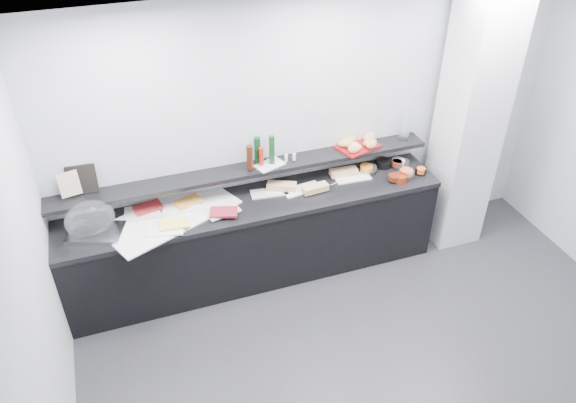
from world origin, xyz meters
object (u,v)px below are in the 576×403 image
object	(u,v)px
cloche_base	(96,233)
framed_print	(82,179)
bread_tray	(358,146)
carafe	(405,126)
sandwich_plate_mid	(302,189)
condiment_tray	(270,165)

from	to	relation	value
cloche_base	framed_print	distance (m)	0.47
bread_tray	carafe	xyz separation A→B (m)	(0.50, -0.01, 0.14)
sandwich_plate_mid	framed_print	xyz separation A→B (m)	(-1.92, 0.25, 0.37)
cloche_base	condiment_tray	size ratio (longest dim) A/B	1.69
cloche_base	carafe	size ratio (longest dim) A/B	1.52
condiment_tray	bread_tray	world-z (taller)	bread_tray
cloche_base	framed_print	world-z (taller)	framed_print
framed_print	bread_tray	world-z (taller)	framed_print
cloche_base	sandwich_plate_mid	world-z (taller)	cloche_base
carafe	cloche_base	bearing A→B (deg)	-175.80
condiment_tray	bread_tray	distance (m)	0.92
sandwich_plate_mid	carafe	xyz separation A→B (m)	(1.14, 0.17, 0.39)
framed_print	condiment_tray	bearing A→B (deg)	1.96
sandwich_plate_mid	framed_print	distance (m)	1.97
condiment_tray	bread_tray	size ratio (longest dim) A/B	0.69
sandwich_plate_mid	condiment_tray	size ratio (longest dim) A/B	1.36
cloche_base	bread_tray	bearing A→B (deg)	25.25
bread_tray	carafe	world-z (taller)	carafe
cloche_base	framed_print	xyz separation A→B (m)	(-0.03, 0.30, 0.36)
cloche_base	bread_tray	distance (m)	2.56
cloche_base	condiment_tray	xyz separation A→B (m)	(1.62, 0.19, 0.24)
sandwich_plate_mid	bread_tray	xyz separation A→B (m)	(0.65, 0.18, 0.25)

